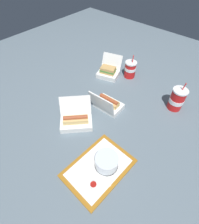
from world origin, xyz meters
The scene contains 11 objects.
ground_plane centered at (0.00, 0.00, 0.00)m, with size 3.20×3.20×0.00m, color slate.
food_tray centered at (-0.30, -0.26, 0.01)m, with size 0.38×0.28×0.01m.
cake_container centered at (-0.26, -0.28, 0.05)m, with size 0.13×0.13×0.08m.
ketchup_cup centered at (-0.39, -0.31, 0.03)m, with size 0.04×0.04×0.02m.
napkin_stack centered at (-0.36, -0.31, 0.02)m, with size 0.10×0.10×0.00m, color white.
plastic_fork centered at (-0.32, -0.19, 0.02)m, with size 0.11×0.01×0.01m, color white.
clamshell_hotdog_left centered at (-0.16, 0.06, 0.04)m, with size 0.28×0.28×0.15m.
clamshell_sandwich_center centered at (0.40, 0.25, 0.04)m, with size 0.23×0.22×0.16m.
clamshell_hotdog_front centered at (0.09, 0.00, 0.04)m, with size 0.17×0.20×0.17m.
soda_cup_corner centered at (0.42, -0.36, 0.08)m, with size 0.10×0.10×0.23m.
soda_cup_front centered at (0.52, 0.10, 0.07)m, with size 0.10×0.10×0.20m.
Camera 1 is at (-0.61, -0.54, 0.93)m, focal length 28.00 mm.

